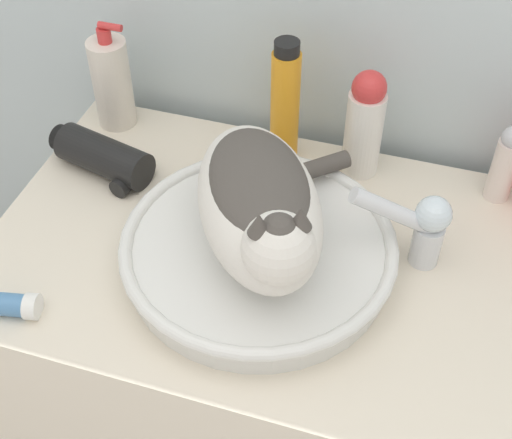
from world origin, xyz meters
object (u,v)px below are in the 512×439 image
faucet (422,225)px  lotion_bottle_white (365,124)px  soap_pump_bottle (112,82)px  hair_dryer (105,158)px  deodorant_stick (505,163)px  shampoo_bottle_tall (285,103)px  cat (261,203)px

faucet → lotion_bottle_white: (-0.12, 0.18, 0.02)m
soap_pump_bottle → hair_dryer: bearing=-72.3°
faucet → hair_dryer: bearing=-24.5°
deodorant_stick → lotion_bottle_white: bearing=180.0°
lotion_bottle_white → hair_dryer: size_ratio=1.00×
soap_pump_bottle → lotion_bottle_white: soap_pump_bottle is taller
shampoo_bottle_tall → hair_dryer: (-0.27, -0.13, -0.08)m
deodorant_stick → shampoo_bottle_tall: (-0.36, 0.00, 0.04)m
hair_dryer → cat: bearing=170.7°
lotion_bottle_white → soap_pump_bottle: bearing=180.0°
cat → lotion_bottle_white: size_ratio=1.98×
hair_dryer → shampoo_bottle_tall: bearing=-139.9°
shampoo_bottle_tall → deodorant_stick: bearing=0.0°
cat → faucet: 0.24m
deodorant_stick → shampoo_bottle_tall: size_ratio=0.63×
lotion_bottle_white → hair_dryer: 0.43m
faucet → soap_pump_bottle: soap_pump_bottle is taller
cat → lotion_bottle_white: 0.29m
soap_pump_bottle → deodorant_stick: bearing=0.0°
faucet → lotion_bottle_white: bearing=-75.7°
deodorant_stick → shampoo_bottle_tall: bearing=180.0°
cat → deodorant_stick: (0.32, 0.27, -0.07)m
deodorant_stick → hair_dryer: bearing=-168.0°
cat → shampoo_bottle_tall: 0.27m
lotion_bottle_white → faucet: bearing=-56.3°
lotion_bottle_white → deodorant_stick: (0.23, 0.00, -0.03)m
shampoo_bottle_tall → faucet: bearing=-35.6°
hair_dryer → faucet: bearing=-171.4°
cat → shampoo_bottle_tall: cat is taller
cat → soap_pump_bottle: 0.45m
faucet → soap_pump_bottle: bearing=-37.1°
faucet → deodorant_stick: faucet is taller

